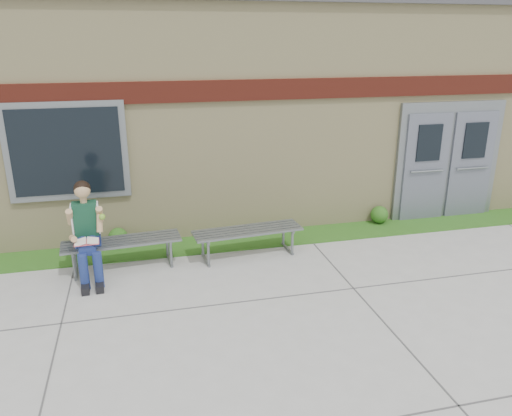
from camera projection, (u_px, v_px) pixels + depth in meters
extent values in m
plane|color=#9E9E99|center=(299.00, 315.00, 6.53)|extent=(80.00, 80.00, 0.00)
cube|color=#1E5416|center=(253.00, 240.00, 8.92)|extent=(16.00, 0.80, 0.02)
cube|color=beige|center=(219.00, 104.00, 11.40)|extent=(16.00, 6.00, 4.00)
cube|color=#3F3F42|center=(217.00, 5.00, 10.72)|extent=(16.20, 6.20, 0.20)
cube|color=maroon|center=(248.00, 90.00, 8.42)|extent=(16.00, 0.06, 0.35)
cube|color=slate|center=(67.00, 151.00, 8.04)|extent=(1.90, 0.08, 1.60)
cube|color=black|center=(67.00, 152.00, 8.00)|extent=(1.70, 0.04, 1.40)
cube|color=slate|center=(447.00, 161.00, 9.77)|extent=(2.20, 0.08, 2.30)
cube|color=slate|center=(425.00, 168.00, 9.64)|extent=(0.92, 0.06, 2.10)
cube|color=slate|center=(471.00, 165.00, 9.86)|extent=(0.92, 0.06, 2.10)
cube|color=slate|center=(122.00, 241.00, 7.72)|extent=(1.83, 0.64, 0.03)
cube|color=slate|center=(75.00, 260.00, 7.64)|extent=(0.08, 0.50, 0.41)
cube|color=slate|center=(170.00, 251.00, 7.96)|extent=(0.08, 0.50, 0.41)
cube|color=slate|center=(248.00, 230.00, 8.17)|extent=(1.82, 0.65, 0.03)
cube|color=slate|center=(205.00, 248.00, 8.09)|extent=(0.09, 0.50, 0.41)
cube|color=slate|center=(289.00, 240.00, 8.40)|extent=(0.09, 0.50, 0.41)
cube|color=navy|center=(88.00, 239.00, 7.53)|extent=(0.39, 0.28, 0.18)
cube|color=#0D3219|center=(86.00, 218.00, 7.40)|extent=(0.36, 0.24, 0.50)
sphere|color=tan|center=(82.00, 191.00, 7.25)|extent=(0.24, 0.24, 0.23)
sphere|color=black|center=(82.00, 189.00, 7.27)|extent=(0.25, 0.25, 0.24)
cylinder|color=navy|center=(80.00, 246.00, 7.24)|extent=(0.19, 0.47, 0.16)
cylinder|color=navy|center=(95.00, 244.00, 7.30)|extent=(0.19, 0.47, 0.16)
cylinder|color=navy|center=(84.00, 272.00, 7.11)|extent=(0.13, 0.13, 0.55)
cylinder|color=navy|center=(98.00, 270.00, 7.16)|extent=(0.13, 0.13, 0.55)
cube|color=black|center=(86.00, 288.00, 7.11)|extent=(0.13, 0.29, 0.11)
cube|color=black|center=(100.00, 286.00, 7.16)|extent=(0.13, 0.29, 0.11)
cylinder|color=tan|center=(70.00, 217.00, 7.27)|extent=(0.11, 0.25, 0.29)
cylinder|color=tan|center=(100.00, 214.00, 7.38)|extent=(0.11, 0.25, 0.29)
cube|color=white|center=(87.00, 241.00, 7.12)|extent=(0.35, 0.26, 0.02)
cube|color=#E05460|center=(87.00, 242.00, 7.12)|extent=(0.35, 0.27, 0.01)
sphere|color=#77B12F|center=(102.00, 217.00, 7.25)|extent=(0.09, 0.09, 0.09)
sphere|color=#1E5416|center=(118.00, 237.00, 8.57)|extent=(0.33, 0.33, 0.33)
sphere|color=#1E5416|center=(379.00, 215.00, 9.66)|extent=(0.34, 0.34, 0.34)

